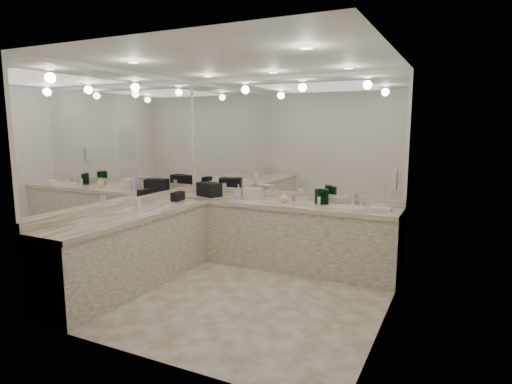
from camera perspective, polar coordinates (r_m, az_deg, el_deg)
The scene contains 36 objects.
floor at distance 5.03m, azimuth -2.39°, elevation -13.66°, with size 3.20×3.20×0.00m, color beige.
ceiling at distance 4.70m, azimuth -2.61°, elevation 17.09°, with size 3.20×3.20×0.00m, color white.
wall_back at distance 6.04m, azimuth 4.32°, elevation 2.89°, with size 3.20×0.02×2.60m, color silver.
wall_left at distance 5.63m, azimuth -16.97°, elevation 2.09°, with size 0.02×3.00×2.60m, color silver.
wall_right at distance 4.18m, azimuth 17.17°, elevation -0.18°, with size 0.02×3.00×2.60m, color silver.
vanity_back_base at distance 5.93m, azimuth 3.14°, elevation -5.87°, with size 3.20×0.60×0.84m, color beige.
vanity_back_top at distance 5.82m, azimuth 3.14°, elevation -1.61°, with size 3.20×0.64×0.06m, color #F1E4CD.
vanity_left_base at distance 5.39m, azimuth -16.37°, elevation -7.76°, with size 0.60×2.40×0.84m, color beige.
vanity_left_top at distance 5.27m, azimuth -16.50°, elevation -3.08°, with size 0.64×2.42×0.06m, color #F1E4CD.
backsplash_back at distance 6.07m, azimuth 4.21°, elevation -0.41°, with size 3.20×0.04×0.10m, color #F1E4CD.
backsplash_left at distance 5.66m, azimuth -16.66°, elevation -1.44°, with size 0.04×3.00×0.10m, color #F1E4CD.
mirror_back at distance 6.00m, azimuth 4.33°, elevation 7.40°, with size 3.12×0.01×1.55m, color white.
mirror_left at distance 5.59m, azimuth -17.10°, elevation 6.92°, with size 0.01×2.92×1.55m, color white.
sink at distance 5.53m, azimuth 12.28°, elevation -2.09°, with size 0.44×0.44×0.03m, color white.
faucet at distance 5.72m, azimuth 12.81°, elevation -0.99°, with size 0.24×0.16×0.14m, color silver.
wall_phone at distance 4.86m, azimuth 17.97°, elevation 1.61°, with size 0.06×0.10×0.24m, color white.
door at distance 3.74m, azimuth 15.58°, elevation -5.04°, with size 0.02×0.82×2.10m, color white.
black_toiletry_bag at distance 6.29m, azimuth -6.26°, elevation 0.33°, with size 0.34×0.22×0.20m, color black.
black_bag_spill at distance 5.99m, azimuth -10.39°, elevation -0.57°, with size 0.10×0.22×0.12m, color black.
cream_cosmetic_case at distance 6.08m, azimuth -0.32°, elevation -0.14°, with size 0.26×0.16×0.15m, color beige.
hand_towel at distance 5.43m, azimuth 16.33°, elevation -2.18°, with size 0.24×0.16×0.04m, color white.
lotion_left at distance 5.38m, azimuth -15.43°, elevation -1.64°, with size 0.07×0.07×0.15m, color white.
soap_bottle_a at distance 6.11m, azimuth -1.40°, elevation 0.14°, with size 0.08×0.08×0.20m, color beige.
soap_bottle_b at distance 6.09m, azimuth -2.34°, elevation 0.12°, with size 0.09×0.09×0.20m, color #BAB5D3.
soap_bottle_c at distance 5.75m, azimuth 3.72°, elevation -0.66°, with size 0.12×0.12×0.15m, color #FFD294.
green_bottle_0 at distance 5.69m, azimuth 9.32°, elevation -0.72°, with size 0.07×0.07×0.18m, color #155524.
green_bottle_1 at distance 5.73m, azimuth 9.28°, elevation -0.60°, with size 0.07×0.07×0.19m, color #155524.
green_bottle_2 at distance 5.72m, azimuth 8.66°, elevation -0.54°, with size 0.07×0.07×0.20m, color #155524.
green_bottle_3 at distance 5.70m, azimuth 8.17°, elevation -0.58°, with size 0.07×0.07×0.20m, color #155524.
green_bottle_4 at distance 5.67m, azimuth 8.56°, elevation -0.67°, with size 0.07×0.07×0.19m, color #155524.
amenity_bottle_0 at distance 6.42m, azimuth -6.82°, elevation -0.05°, with size 0.04×0.04×0.08m, color #F2D84C.
amenity_bottle_1 at distance 5.97m, azimuth 0.88°, elevation -0.60°, with size 0.04×0.04×0.09m, color silver.
amenity_bottle_2 at distance 6.45m, azimuth -5.52°, elevation 0.28°, with size 0.06×0.06×0.14m, color white.
amenity_bottle_3 at distance 6.23m, azimuth -4.84°, elevation -0.24°, with size 0.04×0.04×0.09m, color #F2D84C.
amenity_bottle_4 at distance 5.88m, azimuth 5.04°, elevation -0.79°, with size 0.05×0.05×0.09m, color #9966B2.
amenity_bottle_5 at distance 5.62m, azimuth 8.39°, elevation -1.19°, with size 0.04×0.04×0.11m, color white.
Camera 1 is at (2.22, -4.08, 1.93)m, focal length 30.00 mm.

